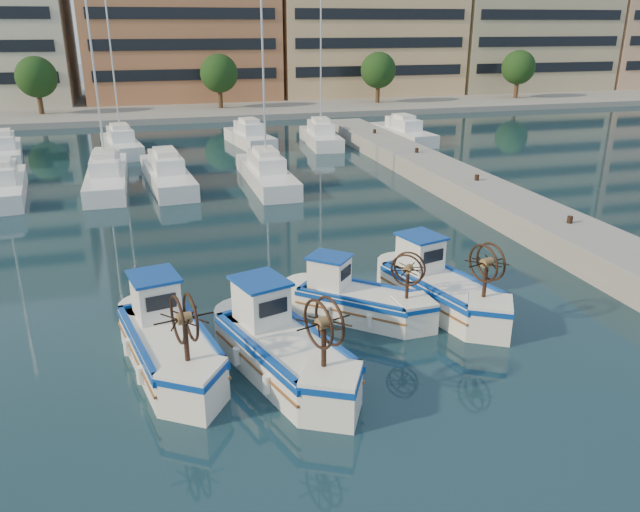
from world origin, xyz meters
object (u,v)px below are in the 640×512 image
at_px(fishing_boat_b, 282,346).
at_px(fishing_boat_c, 355,298).
at_px(fishing_boat_d, 440,286).
at_px(fishing_boat_a, 168,339).

height_order(fishing_boat_b, fishing_boat_c, fishing_boat_b).
xyz_separation_m(fishing_boat_c, fishing_boat_d, (2.98, -0.08, 0.11)).
bearing_deg(fishing_boat_b, fishing_boat_a, 139.91).
bearing_deg(fishing_boat_a, fishing_boat_c, 2.53).
relative_size(fishing_boat_c, fishing_boat_d, 0.83).
height_order(fishing_boat_a, fishing_boat_d, fishing_boat_a).
height_order(fishing_boat_a, fishing_boat_c, fishing_boat_a).
distance_m(fishing_boat_a, fishing_boat_c, 6.29).
xyz_separation_m(fishing_boat_a, fishing_boat_b, (3.00, -1.24, 0.01)).
bearing_deg(fishing_boat_c, fishing_boat_a, 146.37).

